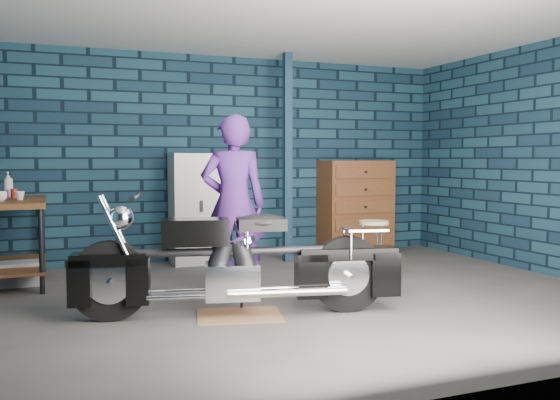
# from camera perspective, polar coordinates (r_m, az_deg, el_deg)

# --- Properties ---
(ground) EXTENTS (6.00, 6.00, 0.00)m
(ground) POSITION_cam_1_polar(r_m,az_deg,el_deg) (5.85, 2.91, -9.28)
(ground) COLOR #4D4A48
(ground) RESTS_ON ground
(room_walls) EXTENTS (6.02, 5.01, 2.71)m
(room_walls) POSITION_cam_1_polar(r_m,az_deg,el_deg) (6.22, 0.85, 9.17)
(room_walls) COLOR #0E202F
(room_walls) RESTS_ON ground
(support_post) EXTENTS (0.10, 0.10, 2.70)m
(support_post) POSITION_cam_1_polar(r_m,az_deg,el_deg) (7.70, 0.72, 4.05)
(support_post) COLOR #12273A
(support_post) RESTS_ON ground
(workbench) EXTENTS (0.60, 1.40, 0.91)m
(workbench) POSITION_cam_1_polar(r_m,az_deg,el_deg) (6.96, -23.99, -3.67)
(workbench) COLOR brown
(workbench) RESTS_ON ground
(drip_mat) EXTENTS (0.81, 0.68, 0.01)m
(drip_mat) POSITION_cam_1_polar(r_m,az_deg,el_deg) (5.18, -3.94, -10.99)
(drip_mat) COLOR olive
(drip_mat) RESTS_ON ground
(motorcycle) EXTENTS (2.47, 1.16, 1.05)m
(motorcycle) POSITION_cam_1_polar(r_m,az_deg,el_deg) (5.07, -3.97, -5.28)
(motorcycle) COLOR black
(motorcycle) RESTS_ON ground
(person) EXTENTS (0.74, 0.58, 1.78)m
(person) POSITION_cam_1_polar(r_m,az_deg,el_deg) (5.94, -4.51, -0.40)
(person) COLOR #461E71
(person) RESTS_ON ground
(storage_bin) EXTENTS (0.40, 0.29, 0.25)m
(storage_bin) POSITION_cam_1_polar(r_m,az_deg,el_deg) (6.90, -23.79, -6.50)
(storage_bin) COLOR #989BA0
(storage_bin) RESTS_ON ground
(locker) EXTENTS (0.66, 0.47, 1.41)m
(locker) POSITION_cam_1_polar(r_m,az_deg,el_deg) (7.65, -7.98, -0.82)
(locker) COLOR silver
(locker) RESTS_ON ground
(tool_chest) EXTENTS (0.99, 0.55, 1.31)m
(tool_chest) POSITION_cam_1_polar(r_m,az_deg,el_deg) (8.48, 7.30, -0.67)
(tool_chest) COLOR brown
(tool_chest) RESTS_ON ground
(shop_stool) EXTENTS (0.45, 0.45, 0.62)m
(shop_stool) POSITION_cam_1_polar(r_m,az_deg,el_deg) (6.98, 9.01, -4.54)
(shop_stool) COLOR beige
(shop_stool) RESTS_ON ground
(cup_a) EXTENTS (0.17, 0.17, 0.10)m
(cup_a) POSITION_cam_1_polar(r_m,az_deg,el_deg) (6.64, -25.34, 0.32)
(cup_a) COLOR beige
(cup_a) RESTS_ON workbench
(cup_b) EXTENTS (0.12, 0.12, 0.09)m
(cup_b) POSITION_cam_1_polar(r_m,az_deg,el_deg) (6.76, -23.77, 0.38)
(cup_b) COLOR beige
(cup_b) RESTS_ON workbench
(mug_purple) EXTENTS (0.09, 0.09, 0.10)m
(mug_purple) POSITION_cam_1_polar(r_m,az_deg,el_deg) (7.07, -24.91, 0.51)
(mug_purple) COLOR #621A6A
(mug_purple) RESTS_ON workbench
(mug_red) EXTENTS (0.10, 0.10, 0.10)m
(mug_red) POSITION_cam_1_polar(r_m,az_deg,el_deg) (7.13, -24.21, 0.58)
(mug_red) COLOR maroon
(mug_red) RESTS_ON workbench
(bottle) EXTENTS (0.13, 0.13, 0.29)m
(bottle) POSITION_cam_1_polar(r_m,az_deg,el_deg) (7.38, -24.69, 1.40)
(bottle) COLOR #989BA0
(bottle) RESTS_ON workbench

